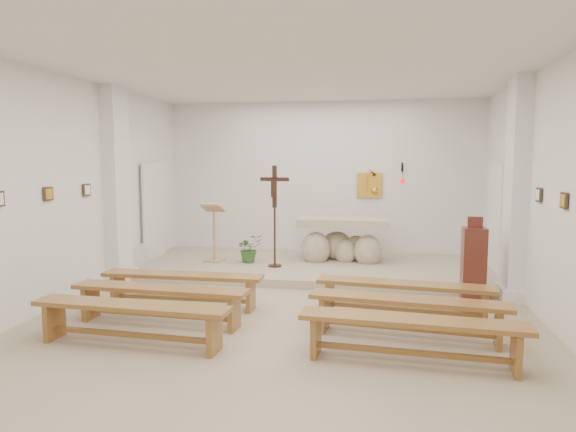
% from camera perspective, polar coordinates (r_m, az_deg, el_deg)
% --- Properties ---
extents(ground, '(7.00, 10.00, 0.00)m').
position_cam_1_polar(ground, '(6.98, -0.79, -12.21)').
color(ground, '#CAB592').
rests_on(ground, ground).
extents(wall_left, '(0.02, 10.00, 3.50)m').
position_cam_1_polar(wall_left, '(8.05, -26.04, 2.35)').
color(wall_left, white).
rests_on(wall_left, ground).
extents(wall_right, '(0.02, 10.00, 3.50)m').
position_cam_1_polar(wall_right, '(6.90, 29.01, 1.64)').
color(wall_right, white).
rests_on(wall_right, ground).
extents(wall_back, '(7.00, 0.02, 3.50)m').
position_cam_1_polar(wall_back, '(11.57, 3.83, 3.98)').
color(wall_back, white).
rests_on(wall_back, ground).
extents(ceiling, '(7.00, 10.00, 0.02)m').
position_cam_1_polar(ceiling, '(6.74, -0.84, 17.20)').
color(ceiling, silver).
rests_on(ceiling, wall_back).
extents(sanctuary_platform, '(6.98, 3.00, 0.15)m').
position_cam_1_polar(sanctuary_platform, '(10.30, 2.86, -5.70)').
color(sanctuary_platform, tan).
rests_on(sanctuary_platform, ground).
extents(pilaster_left, '(0.26, 0.55, 3.50)m').
position_cam_1_polar(pilaster_left, '(9.68, -18.50, 3.22)').
color(pilaster_left, white).
rests_on(pilaster_left, ground).
extents(pilaster_right, '(0.26, 0.55, 3.50)m').
position_cam_1_polar(pilaster_right, '(8.78, 24.04, 2.71)').
color(pilaster_right, white).
rests_on(pilaster_right, ground).
extents(gold_wall_relief, '(0.55, 0.04, 0.55)m').
position_cam_1_polar(gold_wall_relief, '(11.48, 9.03, 3.40)').
color(gold_wall_relief, gold).
rests_on(gold_wall_relief, wall_back).
extents(sanctuary_lamp, '(0.11, 0.36, 0.44)m').
position_cam_1_polar(sanctuary_lamp, '(11.23, 12.61, 4.07)').
color(sanctuary_lamp, black).
rests_on(sanctuary_lamp, wall_back).
extents(station_frame_left_mid, '(0.03, 0.20, 0.20)m').
position_cam_1_polar(station_frame_left_mid, '(8.20, -25.10, 2.24)').
color(station_frame_left_mid, '#3A2A19').
rests_on(station_frame_left_mid, wall_left).
extents(station_frame_left_rear, '(0.03, 0.20, 0.20)m').
position_cam_1_polar(station_frame_left_rear, '(9.04, -21.46, 2.72)').
color(station_frame_left_rear, '#3A2A19').
rests_on(station_frame_left_rear, wall_left).
extents(station_frame_right_mid, '(0.03, 0.20, 0.20)m').
position_cam_1_polar(station_frame_right_mid, '(7.08, 28.32, 1.53)').
color(station_frame_right_mid, '#3A2A19').
rests_on(station_frame_right_mid, wall_right).
extents(station_frame_right_rear, '(0.03, 0.20, 0.20)m').
position_cam_1_polar(station_frame_right_rear, '(8.03, 26.10, 2.12)').
color(station_frame_right_rear, '#3A2A19').
rests_on(station_frame_right_rear, wall_right).
extents(radiator_left, '(0.10, 0.85, 0.52)m').
position_cam_1_polar(radiator_left, '(10.50, -16.69, -4.65)').
color(radiator_left, silver).
rests_on(radiator_left, ground).
extents(radiator_right, '(0.10, 0.85, 0.52)m').
position_cam_1_polar(radiator_right, '(9.66, 22.99, -5.83)').
color(radiator_right, silver).
rests_on(radiator_right, ground).
extents(altar, '(1.87, 0.85, 0.96)m').
position_cam_1_polar(altar, '(10.56, 6.05, -2.98)').
color(altar, beige).
rests_on(altar, sanctuary_platform).
extents(lectern, '(0.47, 0.41, 1.20)m').
position_cam_1_polar(lectern, '(10.48, -8.25, -1.84)').
color(lectern, tan).
rests_on(lectern, sanctuary_platform).
extents(crucifix_stand, '(0.59, 0.26, 1.95)m').
position_cam_1_polar(crucifix_stand, '(9.82, -1.51, 0.83)').
color(crucifix_stand, '#361C11').
rests_on(crucifix_stand, sanctuary_platform).
extents(potted_plant, '(0.67, 0.67, 0.57)m').
position_cam_1_polar(potted_plant, '(10.39, -4.34, -3.60)').
color(potted_plant, '#336127').
rests_on(potted_plant, sanctuary_platform).
extents(donation_pedestal, '(0.36, 0.36, 1.32)m').
position_cam_1_polar(donation_pedestal, '(8.67, 19.92, -4.93)').
color(donation_pedestal, '#5D231A').
rests_on(donation_pedestal, ground).
extents(bench_left_front, '(2.44, 0.39, 0.52)m').
position_cam_1_polar(bench_left_front, '(7.92, -11.64, -7.18)').
color(bench_left_front, '#9D632D').
rests_on(bench_left_front, ground).
extents(bench_right_front, '(2.47, 0.65, 0.52)m').
position_cam_1_polar(bench_right_front, '(7.39, 12.80, -8.18)').
color(bench_right_front, '#9D632D').
rests_on(bench_right_front, ground).
extents(bench_left_second, '(2.45, 0.51, 0.52)m').
position_cam_1_polar(bench_left_second, '(7.19, -14.06, -8.64)').
color(bench_left_second, '#9D632D').
rests_on(bench_left_second, ground).
extents(bench_right_second, '(2.47, 0.67, 0.52)m').
position_cam_1_polar(bench_right_second, '(6.60, 13.15, -9.95)').
color(bench_right_second, '#9D632D').
rests_on(bench_right_second, ground).
extents(bench_left_third, '(2.46, 0.52, 0.52)m').
position_cam_1_polar(bench_left_third, '(6.48, -17.06, -10.39)').
color(bench_left_third, '#9D632D').
rests_on(bench_left_third, ground).
extents(bench_right_third, '(2.46, 0.56, 0.52)m').
position_cam_1_polar(bench_right_third, '(5.82, 13.60, -12.20)').
color(bench_right_third, '#9D632D').
rests_on(bench_right_third, ground).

